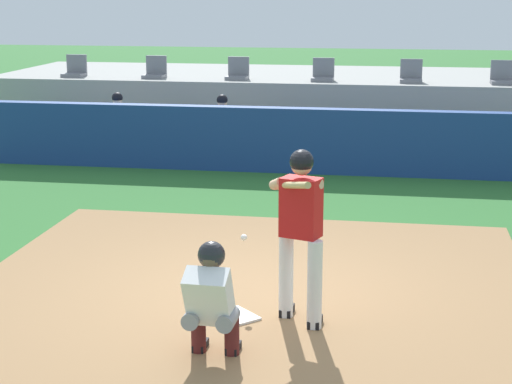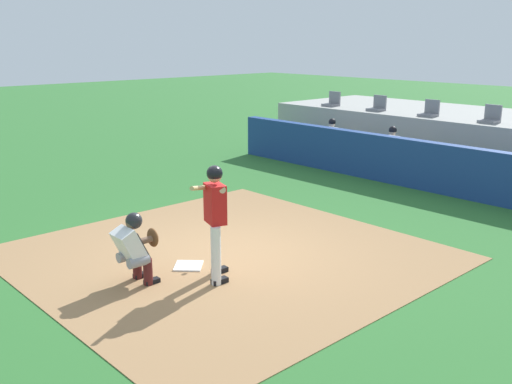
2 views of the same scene
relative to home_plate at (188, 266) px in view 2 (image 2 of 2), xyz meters
name	(u,v)px [view 2 (image 2 of 2)]	position (x,y,z in m)	size (l,w,h in m)	color
ground_plane	(226,255)	(0.00, 0.80, -0.02)	(80.00, 80.00, 0.00)	#2D6B2D
dirt_infield	(226,255)	(0.00, 0.80, -0.02)	(6.40, 6.40, 0.01)	#9E754C
home_plate	(188,266)	(0.00, 0.00, 0.00)	(0.44, 0.44, 0.02)	white
batter_at_plate	(215,215)	(0.69, 0.03, 1.01)	(0.59, 0.86, 1.80)	silver
catcher_crouched	(136,246)	(0.00, -0.96, 0.58)	(0.49, 1.91, 1.13)	gray
dugout_wall	(431,167)	(0.00, 7.30, 0.58)	(13.00, 0.30, 1.20)	navy
dugout_bench	(451,175)	(0.00, 8.30, 0.20)	(11.80, 0.44, 0.45)	olive
dugout_player_0	(329,140)	(-3.96, 8.14, 0.65)	(0.49, 0.70, 1.30)	#939399
dugout_player_1	(389,149)	(-1.81, 8.14, 0.65)	(0.49, 0.70, 1.30)	#939399
stands_platform	(512,142)	(0.00, 11.70, 0.68)	(15.00, 4.40, 1.40)	#9E9E99
stadium_seat_0	(332,102)	(-5.57, 10.18, 1.51)	(0.46, 0.46, 0.48)	slate
stadium_seat_1	(377,106)	(-3.71, 10.18, 1.51)	(0.46, 0.46, 0.48)	slate
stadium_seat_2	(430,112)	(-1.86, 10.18, 1.51)	(0.46, 0.46, 0.48)	slate
stadium_seat_3	(491,118)	(0.00, 10.18, 1.51)	(0.46, 0.46, 0.48)	slate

